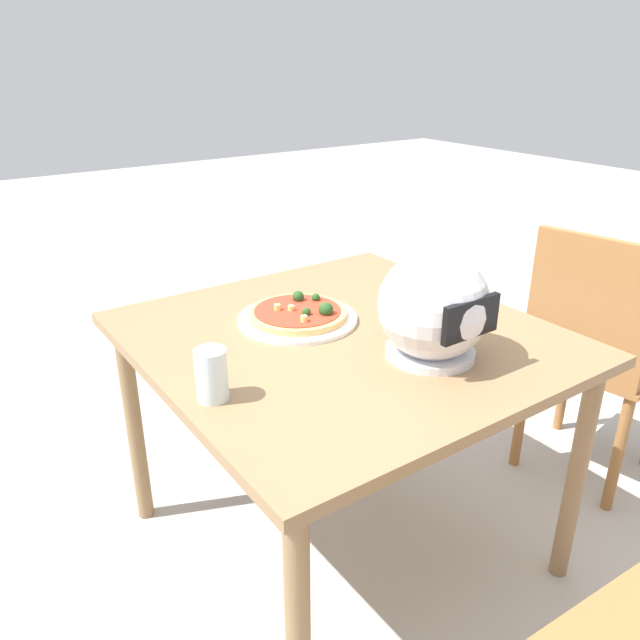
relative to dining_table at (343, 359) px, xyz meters
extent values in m
plane|color=#B2ADA3|center=(0.00, 0.00, -0.63)|extent=(14.00, 14.00, 0.00)
cube|color=olive|center=(0.00, 0.00, 0.06)|extent=(1.02, 1.05, 0.03)
cylinder|color=olive|center=(-0.45, -0.46, -0.29)|extent=(0.05, 0.05, 0.68)
cylinder|color=olive|center=(0.45, -0.46, -0.29)|extent=(0.05, 0.05, 0.68)
cylinder|color=olive|center=(-0.45, 0.46, -0.29)|extent=(0.05, 0.05, 0.68)
cylinder|color=white|center=(0.06, -0.14, 0.08)|extent=(0.33, 0.33, 0.01)
cylinder|color=tan|center=(0.06, -0.14, 0.10)|extent=(0.27, 0.27, 0.02)
cylinder|color=red|center=(0.06, -0.14, 0.11)|extent=(0.24, 0.24, 0.00)
sphere|color=#234C1E|center=(0.01, -0.20, 0.12)|extent=(0.03, 0.03, 0.03)
sphere|color=#234C1E|center=(-0.03, -0.17, 0.12)|extent=(0.02, 0.02, 0.02)
sphere|color=#234C1E|center=(0.01, -0.07, 0.12)|extent=(0.04, 0.04, 0.04)
sphere|color=#234C1E|center=(0.05, -0.10, 0.12)|extent=(0.02, 0.02, 0.02)
cylinder|color=#E0D172|center=(0.07, -0.15, 0.12)|extent=(0.03, 0.03, 0.01)
cylinder|color=#E0D172|center=(0.10, -0.17, 0.12)|extent=(0.02, 0.02, 0.02)
cylinder|color=#E0D172|center=(0.09, -0.06, 0.12)|extent=(0.03, 0.03, 0.02)
sphere|color=silver|center=(-0.09, 0.23, 0.21)|extent=(0.27, 0.27, 0.27)
cylinder|color=silver|center=(-0.09, 0.23, 0.09)|extent=(0.22, 0.22, 0.02)
cube|color=black|center=(-0.09, 0.35, 0.22)|extent=(0.17, 0.02, 0.09)
cylinder|color=silver|center=(0.43, 0.11, 0.14)|extent=(0.07, 0.07, 0.12)
cube|color=#996638|center=(-0.96, 0.19, -0.19)|extent=(0.46, 0.46, 0.02)
cube|color=#996638|center=(-0.78, 0.22, 0.04)|extent=(0.09, 0.38, 0.45)
cylinder|color=#996638|center=(-1.10, -0.01, -0.42)|extent=(0.04, 0.04, 0.43)
cylinder|color=#996638|center=(-0.77, 0.05, -0.42)|extent=(0.04, 0.04, 0.43)
cylinder|color=#996638|center=(-0.82, 0.38, -0.42)|extent=(0.04, 0.04, 0.43)
camera|label=1|loc=(0.91, 1.20, 0.77)|focal=34.94mm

